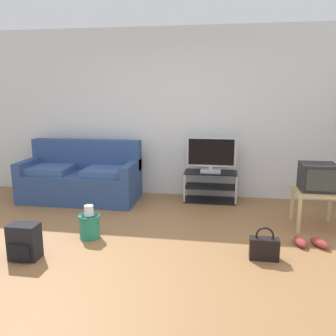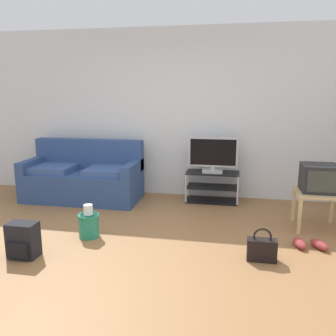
{
  "view_description": "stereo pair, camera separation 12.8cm",
  "coord_description": "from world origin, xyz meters",
  "px_view_note": "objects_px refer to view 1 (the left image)",
  "views": [
    {
      "loc": [
        0.96,
        -3.36,
        1.7
      ],
      "look_at": [
        0.25,
        1.08,
        0.73
      ],
      "focal_mm": 38.08,
      "sensor_mm": 36.0,
      "label": 1
    },
    {
      "loc": [
        1.08,
        -3.34,
        1.7
      ],
      "look_at": [
        0.25,
        1.08,
        0.73
      ],
      "focal_mm": 38.08,
      "sensor_mm": 36.0,
      "label": 2
    }
  ],
  "objects_px": {
    "couch": "(81,178)",
    "crt_tv": "(318,177)",
    "handbag": "(264,248)",
    "cleaning_bucket": "(90,224)",
    "sneakers_pair": "(310,242)",
    "flat_tv": "(211,155)",
    "backpack": "(24,242)",
    "tv_stand": "(210,186)",
    "side_table": "(316,196)"
  },
  "relations": [
    {
      "from": "backpack",
      "to": "couch",
      "type": "bearing_deg",
      "value": 76.74
    },
    {
      "from": "crt_tv",
      "to": "sneakers_pair",
      "type": "height_order",
      "value": "crt_tv"
    },
    {
      "from": "tv_stand",
      "to": "side_table",
      "type": "distance_m",
      "value": 1.65
    },
    {
      "from": "cleaning_bucket",
      "to": "sneakers_pair",
      "type": "xyz_separation_m",
      "value": [
        2.53,
        0.17,
        -0.12
      ]
    },
    {
      "from": "couch",
      "to": "crt_tv",
      "type": "bearing_deg",
      "value": -10.7
    },
    {
      "from": "couch",
      "to": "crt_tv",
      "type": "xyz_separation_m",
      "value": [
        3.41,
        -0.64,
        0.31
      ]
    },
    {
      "from": "crt_tv",
      "to": "couch",
      "type": "bearing_deg",
      "value": 169.3
    },
    {
      "from": "side_table",
      "to": "backpack",
      "type": "height_order",
      "value": "side_table"
    },
    {
      "from": "backpack",
      "to": "cleaning_bucket",
      "type": "bearing_deg",
      "value": 33.77
    },
    {
      "from": "couch",
      "to": "tv_stand",
      "type": "relative_size",
      "value": 2.21
    },
    {
      "from": "couch",
      "to": "flat_tv",
      "type": "distance_m",
      "value": 2.09
    },
    {
      "from": "flat_tv",
      "to": "cleaning_bucket",
      "type": "bearing_deg",
      "value": -128.86
    },
    {
      "from": "crt_tv",
      "to": "handbag",
      "type": "height_order",
      "value": "crt_tv"
    },
    {
      "from": "flat_tv",
      "to": "cleaning_bucket",
      "type": "height_order",
      "value": "flat_tv"
    },
    {
      "from": "handbag",
      "to": "cleaning_bucket",
      "type": "bearing_deg",
      "value": 172.95
    },
    {
      "from": "backpack",
      "to": "crt_tv",
      "type": "bearing_deg",
      "value": 4.62
    },
    {
      "from": "crt_tv",
      "to": "cleaning_bucket",
      "type": "relative_size",
      "value": 1.06
    },
    {
      "from": "side_table",
      "to": "crt_tv",
      "type": "relative_size",
      "value": 1.27
    },
    {
      "from": "backpack",
      "to": "sneakers_pair",
      "type": "relative_size",
      "value": 0.93
    },
    {
      "from": "side_table",
      "to": "crt_tv",
      "type": "xyz_separation_m",
      "value": [
        0.0,
        0.02,
        0.25
      ]
    },
    {
      "from": "couch",
      "to": "sneakers_pair",
      "type": "height_order",
      "value": "couch"
    },
    {
      "from": "couch",
      "to": "crt_tv",
      "type": "relative_size",
      "value": 4.29
    },
    {
      "from": "tv_stand",
      "to": "crt_tv",
      "type": "bearing_deg",
      "value": -32.91
    },
    {
      "from": "cleaning_bucket",
      "to": "tv_stand",
      "type": "bearing_deg",
      "value": 51.52
    },
    {
      "from": "couch",
      "to": "sneakers_pair",
      "type": "distance_m",
      "value": 3.48
    },
    {
      "from": "handbag",
      "to": "cleaning_bucket",
      "type": "relative_size",
      "value": 0.88
    },
    {
      "from": "crt_tv",
      "to": "backpack",
      "type": "height_order",
      "value": "crt_tv"
    },
    {
      "from": "tv_stand",
      "to": "side_table",
      "type": "height_order",
      "value": "side_table"
    },
    {
      "from": "crt_tv",
      "to": "sneakers_pair",
      "type": "distance_m",
      "value": 0.9
    },
    {
      "from": "backpack",
      "to": "handbag",
      "type": "xyz_separation_m",
      "value": [
        2.45,
        0.38,
        -0.06
      ]
    },
    {
      "from": "cleaning_bucket",
      "to": "sneakers_pair",
      "type": "bearing_deg",
      "value": 3.76
    },
    {
      "from": "couch",
      "to": "tv_stand",
      "type": "bearing_deg",
      "value": 6.72
    },
    {
      "from": "tv_stand",
      "to": "sneakers_pair",
      "type": "xyz_separation_m",
      "value": [
        1.18,
        -1.53,
        -0.19
      ]
    },
    {
      "from": "tv_stand",
      "to": "cleaning_bucket",
      "type": "distance_m",
      "value": 2.17
    },
    {
      "from": "couch",
      "to": "cleaning_bucket",
      "type": "distance_m",
      "value": 1.62
    },
    {
      "from": "couch",
      "to": "handbag",
      "type": "height_order",
      "value": "couch"
    },
    {
      "from": "flat_tv",
      "to": "handbag",
      "type": "xyz_separation_m",
      "value": [
        0.64,
        -1.92,
        -0.62
      ]
    },
    {
      "from": "couch",
      "to": "side_table",
      "type": "bearing_deg",
      "value": -10.96
    },
    {
      "from": "tv_stand",
      "to": "handbag",
      "type": "bearing_deg",
      "value": -71.83
    },
    {
      "from": "crt_tv",
      "to": "handbag",
      "type": "relative_size",
      "value": 1.21
    },
    {
      "from": "tv_stand",
      "to": "crt_tv",
      "type": "height_order",
      "value": "crt_tv"
    },
    {
      "from": "tv_stand",
      "to": "sneakers_pair",
      "type": "relative_size",
      "value": 2.03
    },
    {
      "from": "flat_tv",
      "to": "cleaning_bucket",
      "type": "xyz_separation_m",
      "value": [
        -1.35,
        -1.67,
        -0.58
      ]
    },
    {
      "from": "sneakers_pair",
      "to": "crt_tv",
      "type": "bearing_deg",
      "value": 73.86
    },
    {
      "from": "tv_stand",
      "to": "cleaning_bucket",
      "type": "relative_size",
      "value": 2.05
    },
    {
      "from": "tv_stand",
      "to": "side_table",
      "type": "xyz_separation_m",
      "value": [
        1.37,
        -0.9,
        0.17
      ]
    },
    {
      "from": "flat_tv",
      "to": "cleaning_bucket",
      "type": "relative_size",
      "value": 1.89
    },
    {
      "from": "flat_tv",
      "to": "backpack",
      "type": "height_order",
      "value": "flat_tv"
    },
    {
      "from": "backpack",
      "to": "handbag",
      "type": "bearing_deg",
      "value": -10.89
    },
    {
      "from": "flat_tv",
      "to": "sneakers_pair",
      "type": "bearing_deg",
      "value": -51.91
    }
  ]
}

